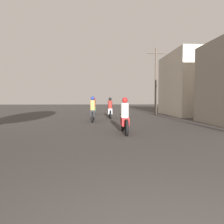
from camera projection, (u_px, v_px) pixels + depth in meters
name	position (u px, v px, depth m)	size (l,w,h in m)	color
motorcycle_red	(125.00, 119.00, 9.20)	(0.60, 2.06, 1.51)	black
motorcycle_black	(93.00, 112.00, 14.03)	(0.60, 2.05, 1.61)	black
motorcycle_silver	(110.00, 110.00, 16.49)	(0.60, 2.13, 1.57)	black
motorcycle_green	(94.00, 108.00, 20.86)	(0.60, 2.12, 1.60)	black
building_right_far	(195.00, 85.00, 19.74)	(4.93, 6.61, 5.53)	beige
utility_pole_far	(156.00, 80.00, 20.03)	(1.60, 0.20, 6.13)	#4C4238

